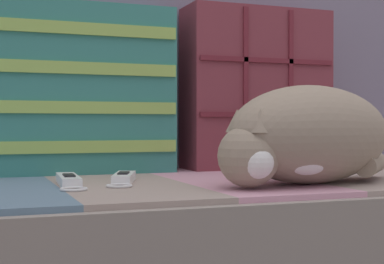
% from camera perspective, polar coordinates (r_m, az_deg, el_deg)
% --- Properties ---
extents(couch, '(1.82, 0.81, 0.39)m').
position_cam_1_polar(couch, '(1.35, 2.49, -12.71)').
color(couch, '#3D3838').
rests_on(couch, ground_plane).
extents(sofa_backrest, '(1.78, 0.14, 0.58)m').
position_cam_1_polar(sofa_backrest, '(1.64, -2.12, 6.80)').
color(sofa_backrest, slate).
rests_on(sofa_backrest, couch).
extents(throw_pillow_quilted, '(0.39, 0.14, 0.42)m').
position_cam_1_polar(throw_pillow_quilted, '(1.57, 6.29, 4.16)').
color(throw_pillow_quilted, brown).
rests_on(throw_pillow_quilted, couch).
extents(throw_pillow_striped, '(0.47, 0.14, 0.40)m').
position_cam_1_polar(throw_pillow_striped, '(1.42, -11.32, 4.08)').
color(throw_pillow_striped, '#337A70').
rests_on(throw_pillow_striped, couch).
extents(sleeping_cat, '(0.45, 0.31, 0.19)m').
position_cam_1_polar(sleeping_cat, '(1.16, 11.11, -0.49)').
color(sleeping_cat, gray).
rests_on(sleeping_cat, couch).
extents(game_remote_near, '(0.05, 0.21, 0.02)m').
position_cam_1_polar(game_remote_near, '(1.14, -11.86, -4.64)').
color(game_remote_near, white).
rests_on(game_remote_near, couch).
extents(game_remote_far, '(0.10, 0.19, 0.02)m').
position_cam_1_polar(game_remote_far, '(1.18, -6.65, -4.48)').
color(game_remote_far, white).
rests_on(game_remote_far, couch).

